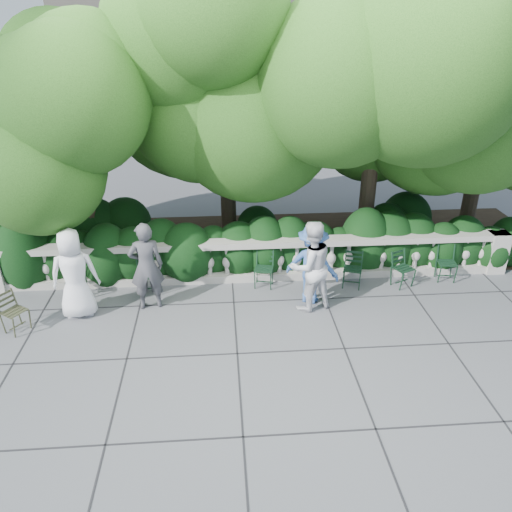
{
  "coord_description": "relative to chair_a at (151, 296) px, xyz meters",
  "views": [
    {
      "loc": [
        -0.72,
        -8.42,
        5.65
      ],
      "look_at": [
        0.0,
        1.0,
        1.0
      ],
      "focal_mm": 35.0,
      "sensor_mm": 36.0,
      "label": 1
    }
  ],
  "objects": [
    {
      "name": "person_casual_man",
      "position": [
        3.39,
        -0.7,
        0.98
      ],
      "size": [
        1.14,
        1.01,
        1.95
      ],
      "primitive_type": "imported",
      "rotation": [
        0.0,
        0.0,
        3.48
      ],
      "color": "silver",
      "rests_on": "ground"
    },
    {
      "name": "balustrade",
      "position": [
        2.32,
        0.6,
        0.49
      ],
      "size": [
        12.0,
        0.44,
        1.0
      ],
      "color": "#9E998E",
      "rests_on": "ground"
    },
    {
      "name": "chair_e",
      "position": [
        6.74,
        0.09,
        0.0
      ],
      "size": [
        0.5,
        0.53,
        0.84
      ],
      "primitive_type": null,
      "rotation": [
        0.0,
        0.0,
        -0.13
      ],
      "color": "black",
      "rests_on": "ground"
    },
    {
      "name": "chair_f",
      "position": [
        5.73,
        -0.09,
        0.0
      ],
      "size": [
        0.6,
        0.62,
        0.84
      ],
      "primitive_type": null,
      "rotation": [
        0.0,
        0.0,
        0.43
      ],
      "color": "black",
      "rests_on": "ground"
    },
    {
      "name": "shrub_hedge",
      "position": [
        2.32,
        1.8,
        0.0
      ],
      "size": [
        15.0,
        2.6,
        1.7
      ],
      "primitive_type": null,
      "color": "black",
      "rests_on": "ground"
    },
    {
      "name": "person_businessman",
      "position": [
        -1.35,
        -0.61,
        0.95
      ],
      "size": [
        1.0,
        0.73,
        1.89
      ],
      "primitive_type": "imported",
      "rotation": [
        0.0,
        0.0,
        3.28
      ],
      "color": "white",
      "rests_on": "ground"
    },
    {
      "name": "chair_c",
      "position": [
        2.5,
        0.12,
        0.0
      ],
      "size": [
        0.54,
        0.57,
        0.84
      ],
      "primitive_type": null,
      "rotation": [
        0.0,
        0.0,
        -0.23
      ],
      "color": "black",
      "rests_on": "ground"
    },
    {
      "name": "person_older_blue",
      "position": [
        3.48,
        -0.43,
        0.88
      ],
      "size": [
        1.3,
        1.07,
        1.75
      ],
      "primitive_type": "imported",
      "rotation": [
        0.0,
        0.0,
        2.71
      ],
      "color": "#365DA4",
      "rests_on": "ground"
    },
    {
      "name": "chair_d",
      "position": [
        4.47,
        -0.04,
        0.0
      ],
      "size": [
        0.57,
        0.59,
        0.84
      ],
      "primitive_type": null,
      "rotation": [
        0.0,
        0.0,
        -0.31
      ],
      "color": "black",
      "rests_on": "ground"
    },
    {
      "name": "chair_a",
      "position": [
        0.0,
        0.0,
        0.0
      ],
      "size": [
        0.55,
        0.58,
        0.84
      ],
      "primitive_type": null,
      "rotation": [
        0.0,
        0.0,
        0.25
      ],
      "color": "black",
      "rests_on": "ground"
    },
    {
      "name": "chair_weathered",
      "position": [
        -2.32,
        -1.22,
        0.0
      ],
      "size": [
        0.64,
        0.63,
        0.84
      ],
      "primitive_type": null,
      "rotation": [
        0.0,
        0.0,
        0.97
      ],
      "color": "black",
      "rests_on": "ground"
    },
    {
      "name": "tree_canopy",
      "position": [
        3.0,
        2.0,
        3.96
      ],
      "size": [
        15.04,
        6.52,
        6.78
      ],
      "color": "#3F3023",
      "rests_on": "ground"
    },
    {
      "name": "chair_b",
      "position": [
        -1.56,
        -0.04,
        0.0
      ],
      "size": [
        0.5,
        0.53,
        0.84
      ],
      "primitive_type": null,
      "rotation": [
        0.0,
        0.0,
        0.13
      ],
      "color": "black",
      "rests_on": "ground"
    },
    {
      "name": "person_woman_grey",
      "position": [
        0.05,
        -0.42,
        0.96
      ],
      "size": [
        0.77,
        0.57,
        1.92
      ],
      "primitive_type": "imported",
      "rotation": [
        0.0,
        0.0,
        3.32
      ],
      "color": "#45454B",
      "rests_on": "ground"
    },
    {
      "name": "ground",
      "position": [
        2.32,
        -1.2,
        0.0
      ],
      "size": [
        90.0,
        90.0,
        0.0
      ],
      "primitive_type": "plane",
      "color": "#515359",
      "rests_on": "ground"
    }
  ]
}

